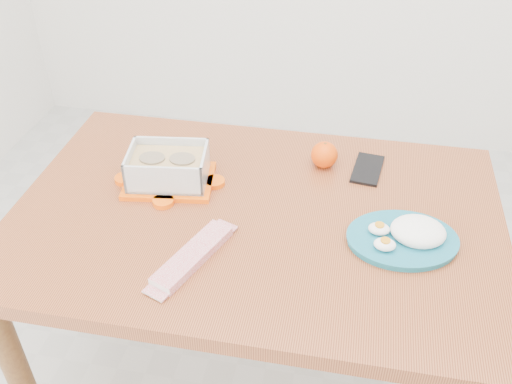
% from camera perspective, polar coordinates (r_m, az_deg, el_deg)
% --- Properties ---
extents(dining_table, '(1.18, 0.79, 0.75)m').
position_cam_1_polar(dining_table, '(1.45, 0.00, -5.11)').
color(dining_table, '#A1552D').
rests_on(dining_table, ground).
extents(food_container, '(0.24, 0.20, 0.09)m').
position_cam_1_polar(food_container, '(1.46, -8.78, 2.41)').
color(food_container, '#FF5B07').
rests_on(food_container, dining_table).
extents(orange_fruit, '(0.07, 0.07, 0.07)m').
position_cam_1_polar(orange_fruit, '(1.53, 6.85, 3.72)').
color(orange_fruit, '#FF6305').
rests_on(orange_fruit, dining_table).
extents(rice_plate, '(0.29, 0.29, 0.07)m').
position_cam_1_polar(rice_plate, '(1.33, 14.93, -4.15)').
color(rice_plate, '#17687E').
rests_on(rice_plate, dining_table).
extents(candy_bar, '(0.13, 0.23, 0.02)m').
position_cam_1_polar(candy_bar, '(1.26, -6.34, -6.34)').
color(candy_bar, '#B2091A').
rests_on(candy_bar, dining_table).
extents(smartphone, '(0.09, 0.15, 0.01)m').
position_cam_1_polar(smartphone, '(1.55, 11.08, 2.27)').
color(smartphone, black).
rests_on(smartphone, dining_table).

